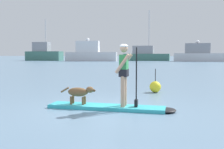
{
  "coord_description": "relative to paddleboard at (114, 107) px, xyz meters",
  "views": [
    {
      "loc": [
        1.41,
        -7.33,
        1.55
      ],
      "look_at": [
        0.0,
        1.0,
        0.9
      ],
      "focal_mm": 42.9,
      "sensor_mm": 36.0,
      "label": 1
    }
  ],
  "objects": [
    {
      "name": "moored_boat_outer",
      "position": [
        -25.59,
        53.01,
        1.62
      ],
      "size": [
        8.86,
        3.38,
        9.74
      ],
      "color": "#3F7266",
      "rests_on": "ground_plane"
    },
    {
      "name": "ground_plane",
      "position": [
        -0.23,
        0.02,
        -0.05
      ],
      "size": [
        400.0,
        400.0,
        0.0
      ],
      "primitive_type": "plane",
      "color": "slate"
    },
    {
      "name": "dog",
      "position": [
        -1.02,
        0.08,
        0.39
      ],
      "size": [
        1.07,
        0.26,
        0.52
      ],
      "color": "brown",
      "rests_on": "paddleboard"
    },
    {
      "name": "moored_boat_center",
      "position": [
        10.06,
        51.33,
        1.38
      ],
      "size": [
        11.45,
        4.41,
        4.45
      ],
      "color": "silver",
      "rests_on": "ground_plane"
    },
    {
      "name": "moored_boat_port",
      "position": [
        -13.35,
        49.95,
        1.6
      ],
      "size": [
        11.25,
        3.07,
        5.06
      ],
      "color": "silver",
      "rests_on": "ground_plane"
    },
    {
      "name": "moored_boat_starboard",
      "position": [
        -1.51,
        55.7,
        1.28
      ],
      "size": [
        10.78,
        3.69,
        11.64
      ],
      "color": "#3F7266",
      "rests_on": "ground_plane"
    },
    {
      "name": "marker_buoy",
      "position": [
        1.12,
        3.52,
        0.18
      ],
      "size": [
        0.46,
        0.46,
        0.96
      ],
      "color": "yellow",
      "rests_on": "ground_plane"
    },
    {
      "name": "paddleboard",
      "position": [
        0.0,
        0.0,
        0.0
      ],
      "size": [
        3.63,
        0.9,
        0.1
      ],
      "color": "#33B2BF",
      "rests_on": "ground_plane"
    },
    {
      "name": "person_paddler",
      "position": [
        0.29,
        -0.02,
        1.05
      ],
      "size": [
        0.62,
        0.5,
        1.72
      ],
      "color": "tan",
      "rests_on": "paddleboard"
    }
  ]
}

